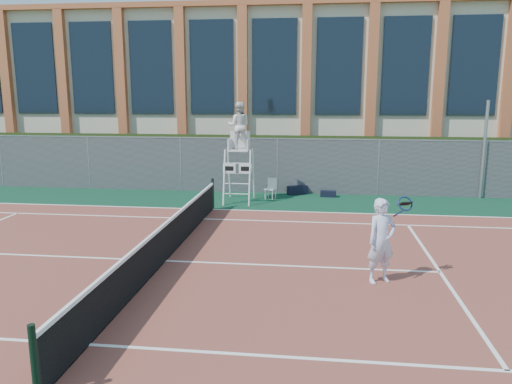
# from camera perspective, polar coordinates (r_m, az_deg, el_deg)

# --- Properties ---
(ground) EXTENTS (120.00, 120.00, 0.00)m
(ground) POSITION_cam_1_polar(r_m,az_deg,el_deg) (12.33, -10.34, -7.88)
(ground) COLOR #233814
(apron) EXTENTS (36.00, 20.00, 0.01)m
(apron) POSITION_cam_1_polar(r_m,az_deg,el_deg) (13.24, -9.06, -6.48)
(apron) COLOR #0C3723
(apron) RESTS_ON ground
(tennis_court) EXTENTS (23.77, 10.97, 0.02)m
(tennis_court) POSITION_cam_1_polar(r_m,az_deg,el_deg) (12.33, -10.34, -7.79)
(tennis_court) COLOR brown
(tennis_court) RESTS_ON apron
(tennis_net) EXTENTS (0.10, 11.30, 1.10)m
(tennis_net) POSITION_cam_1_polar(r_m,az_deg,el_deg) (12.17, -10.43, -5.49)
(tennis_net) COLOR black
(tennis_net) RESTS_ON ground
(fence) EXTENTS (40.00, 0.06, 2.20)m
(fence) POSITION_cam_1_polar(r_m,az_deg,el_deg) (20.43, -3.15, 3.05)
(fence) COLOR #595E60
(fence) RESTS_ON ground
(hedge) EXTENTS (40.00, 1.40, 2.20)m
(hedge) POSITION_cam_1_polar(r_m,az_deg,el_deg) (21.60, -2.60, 3.50)
(hedge) COLOR black
(hedge) RESTS_ON ground
(building) EXTENTS (45.00, 10.60, 8.22)m
(building) POSITION_cam_1_polar(r_m,az_deg,el_deg) (29.28, -0.02, 11.51)
(building) COLOR beige
(building) RESTS_ON ground
(steel_pole) EXTENTS (0.12, 0.12, 3.75)m
(steel_pole) POSITION_cam_1_polar(r_m,az_deg,el_deg) (20.90, 24.61, 4.37)
(steel_pole) COLOR #9EA0A5
(steel_pole) RESTS_ON ground
(umpire_chair) EXTENTS (1.04, 1.61, 3.74)m
(umpire_chair) POSITION_cam_1_polar(r_m,az_deg,el_deg) (18.42, -1.96, 7.27)
(umpire_chair) COLOR white
(umpire_chair) RESTS_ON ground
(plastic_chair) EXTENTS (0.47, 0.47, 0.80)m
(plastic_chair) POSITION_cam_1_polar(r_m,az_deg,el_deg) (19.15, 1.76, 0.61)
(plastic_chair) COLOR silver
(plastic_chair) RESTS_ON apron
(sports_bag_near) EXTENTS (0.86, 0.64, 0.34)m
(sports_bag_near) POSITION_cam_1_polar(r_m,az_deg,el_deg) (20.09, 4.75, 0.23)
(sports_bag_near) COLOR black
(sports_bag_near) RESTS_ON apron
(sports_bag_far) EXTENTS (0.62, 0.28, 0.24)m
(sports_bag_far) POSITION_cam_1_polar(r_m,az_deg,el_deg) (19.74, 8.25, -0.19)
(sports_bag_far) COLOR black
(sports_bag_far) RESTS_ON apron
(tennis_player) EXTENTS (1.07, 0.80, 1.82)m
(tennis_player) POSITION_cam_1_polar(r_m,az_deg,el_deg) (10.89, 14.16, -5.41)
(tennis_player) COLOR silver
(tennis_player) RESTS_ON tennis_court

